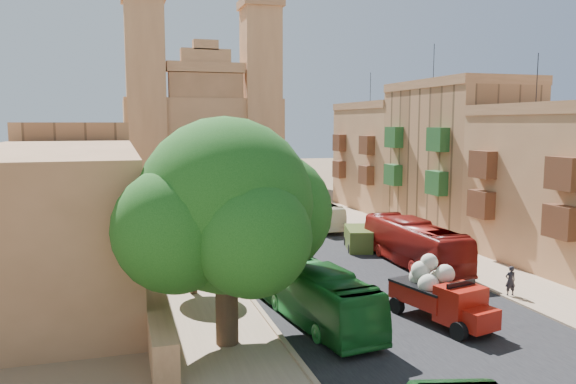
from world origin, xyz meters
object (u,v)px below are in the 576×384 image
church (201,126)px  car_cream (317,222)px  car_blue_a (290,274)px  pedestrian_c (408,239)px  ficus_tree (228,211)px  red_truck (441,294)px  car_dkblue (212,211)px  street_tree_c (162,188)px  bus_cream_east (318,214)px  street_tree_a (192,234)px  bus_red_east (414,243)px  bus_green_north (312,292)px  car_blue_b (197,188)px  pedestrian_a (510,281)px  car_white_b (291,207)px  olive_pickup (358,239)px  street_tree_d (155,182)px  street_tree_b (173,206)px  car_white_a (242,228)px

church → car_cream: (3.84, -49.43, -8.85)m
car_blue_a → pedestrian_c: 13.12m
ficus_tree → red_truck: (10.62, -0.47, -4.58)m
car_blue_a → car_dkblue: bearing=80.9°
street_tree_c → bus_cream_east: (14.19, -6.16, -2.22)m
street_tree_a → bus_red_east: 15.90m
bus_green_north → car_blue_b: size_ratio=2.83×
red_truck → street_tree_a: bearing=143.0°
street_tree_c → car_cream: street_tree_c is taller
street_tree_c → pedestrian_a: (17.50, -29.72, -2.65)m
pedestrian_a → bus_cream_east: bearing=-75.2°
street_tree_a → car_white_b: street_tree_a is taller
olive_pickup → car_blue_b: bearing=100.1°
street_tree_c → car_cream: 15.69m
olive_pickup → bus_cream_east: bearing=88.9°
ficus_tree → red_truck: bearing=-2.5°
bus_red_east → car_cream: bus_red_east is taller
ficus_tree → street_tree_d: (-0.59, 43.99, -3.06)m
bus_red_east → car_cream: 15.18m
street_tree_b → car_blue_b: size_ratio=1.39×
car_blue_a → car_cream: bearing=54.8°
church → street_tree_d: size_ratio=8.09×
street_tree_c → street_tree_a: bearing=-90.0°
street_tree_a → bus_green_north: street_tree_a is taller
church → car_blue_a: bearing=-93.5°
pedestrian_c → red_truck: bearing=-20.5°
bus_cream_east → car_white_b: 8.88m
street_tree_c → bus_cream_east: bearing=-23.5°
street_tree_a → street_tree_b: 12.00m
car_blue_b → red_truck: bearing=-110.3°
car_white_b → ficus_tree: bearing=68.6°
bus_red_east → pedestrian_c: bus_red_east is taller
ficus_tree → street_tree_a: ficus_tree is taller
car_white_b → pedestrian_a: pedestrian_a is taller
car_white_a → car_cream: 7.78m
bus_red_east → car_dkblue: bearing=-66.2°
car_dkblue → street_tree_d: bearing=141.1°
street_tree_a → bus_green_north: bearing=-50.6°
street_tree_c → car_dkblue: bearing=24.4°
street_tree_c → red_truck: size_ratio=0.87×
street_tree_d → street_tree_b: bearing=-90.0°
street_tree_d → red_truck: street_tree_d is taller
car_blue_b → street_tree_b: bearing=-125.2°
red_truck → street_tree_c: bearing=109.1°
bus_cream_east → pedestrian_c: 12.03m
olive_pickup → bus_green_north: (-8.83, -14.30, 0.64)m
street_tree_d → car_white_a: size_ratio=1.05×
ficus_tree → car_white_a: (5.62, 23.63, -5.35)m
church → pedestrian_c: bearing=-82.9°
car_cream → bus_red_east: bearing=116.1°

